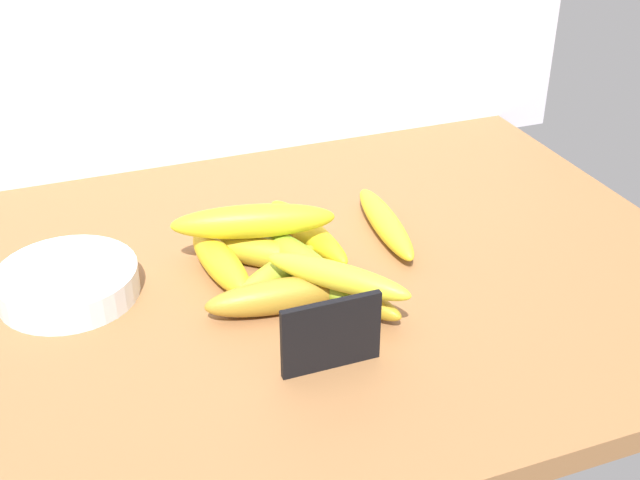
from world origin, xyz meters
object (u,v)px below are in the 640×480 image
Objects in this scene: banana_0 at (307,231)px; banana_7 at (343,292)px; banana_9 at (337,276)px; chalkboard_sign at (331,337)px; fruit_bowl at (68,282)px; banana_1 at (303,264)px; banana_3 at (280,296)px; banana_8 at (253,221)px; banana_2 at (385,223)px; banana_4 at (273,276)px; banana_6 at (221,262)px; banana_5 at (256,251)px.

banana_0 is 14.87cm from banana_7.
chalkboard_sign is at bearing -115.61° from banana_9.
banana_7 is (30.30, -13.47, -0.13)cm from fruit_bowl.
chalkboard_sign is at bearing -100.23° from banana_1.
banana_3 is (-4.90, -5.51, -0.06)cm from banana_1.
banana_3 is 12.29cm from banana_8.
banana_3 is (-19.12, -12.18, 0.33)cm from banana_2.
banana_0 reaches higher than banana_2.
banana_1 is 1.09× the size of banana_9.
banana_9 is (-1.32, -1.32, 3.29)cm from banana_7.
banana_1 is at bearing -54.05° from banana_8.
banana_8 reaches higher than banana_3.
banana_4 is at bearing 125.55° from banana_9.
banana_0 is (6.55, 25.25, -2.06)cm from chalkboard_sign.
banana_4 is (-4.15, -0.46, -0.47)cm from banana_1.
banana_3 is 1.12× the size of banana_6.
banana_3 is 0.86× the size of banana_8.
banana_4 is 1.06× the size of banana_6.
banana_7 is (7.49, -1.21, -0.43)cm from banana_3.
banana_1 is 10.36cm from banana_6.
banana_9 is at bearing -54.45° from banana_4.
banana_5 is (-18.68, -1.19, 0.15)cm from banana_2.
banana_9 is (1.26, -8.04, 2.80)cm from banana_1.
chalkboard_sign is 23.41cm from banana_8.
banana_9 reaches higher than fruit_bowl.
banana_3 reaches higher than banana_5.
chalkboard_sign reaches higher than banana_0.
fruit_bowl is 24.65cm from banana_4.
banana_3 reaches higher than fruit_bowl.
fruit_bowl is 0.96× the size of banana_5.
banana_1 is at bearing 6.38° from banana_4.
banana_8 is at bearing 87.85° from banana_3.
banana_5 reaches higher than banana_2.
banana_7 is (12.04, -10.95, -0.40)cm from banana_6.
banana_6 is 16.28cm from banana_7.
banana_1 reaches higher than banana_2.
banana_2 is 19.70cm from banana_4.
banana_6 is at bearing 138.53° from banana_4.
banana_1 is 1.13× the size of banana_5.
banana_0 is at bearing 86.63° from banana_7.
banana_0 is 1.14× the size of banana_7.
chalkboard_sign is at bearing -86.37° from banana_4.
banana_2 is 1.11× the size of banana_3.
banana_6 is (-4.56, 9.74, -0.03)cm from banana_3.
chalkboard_sign is 29.50cm from banana_2.
banana_8 is 15.34cm from banana_9.
banana_3 is 10.75cm from banana_6.
fruit_bowl is at bearing 176.88° from banana_5.
banana_7 is 3.79cm from banana_9.
chalkboard_sign is 0.60× the size of banana_9.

